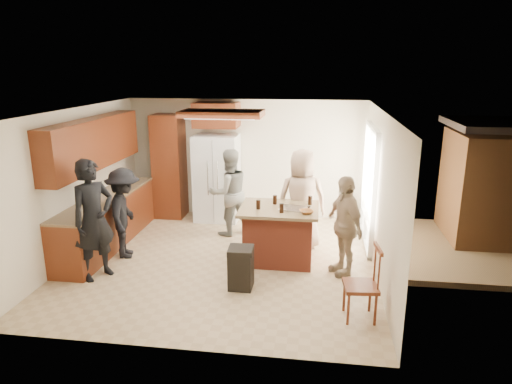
# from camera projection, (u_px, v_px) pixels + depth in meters

# --- Properties ---
(room_shell) EXTENTS (8.00, 5.20, 5.00)m
(room_shell) POSITION_uv_depth(u_px,v_px,m) (472.00, 195.00, 8.42)
(room_shell) COLOR tan
(room_shell) RESTS_ON ground
(person_front_left) EXTENTS (0.78, 0.84, 1.86)m
(person_front_left) POSITION_uv_depth(u_px,v_px,m) (94.00, 220.00, 6.87)
(person_front_left) COLOR black
(person_front_left) RESTS_ON ground
(person_behind_left) EXTENTS (0.95, 0.86, 1.67)m
(person_behind_left) POSITION_uv_depth(u_px,v_px,m) (229.00, 192.00, 8.69)
(person_behind_left) COLOR gray
(person_behind_left) RESTS_ON ground
(person_behind_right) EXTENTS (0.98, 0.74, 1.80)m
(person_behind_right) POSITION_uv_depth(u_px,v_px,m) (302.00, 200.00, 8.01)
(person_behind_right) COLOR tan
(person_behind_right) RESTS_ON ground
(person_side_right) EXTENTS (0.84, 1.04, 1.58)m
(person_side_right) POSITION_uv_depth(u_px,v_px,m) (344.00, 225.00, 7.03)
(person_side_right) COLOR tan
(person_side_right) RESTS_ON ground
(person_counter) EXTENTS (0.70, 1.08, 1.54)m
(person_counter) POSITION_uv_depth(u_px,v_px,m) (124.00, 213.00, 7.68)
(person_counter) COLOR black
(person_counter) RESTS_ON ground
(left_cabinetry) EXTENTS (0.64, 3.00, 2.30)m
(left_cabinetry) POSITION_uv_depth(u_px,v_px,m) (103.00, 195.00, 8.10)
(left_cabinetry) COLOR maroon
(left_cabinetry) RESTS_ON ground
(back_wall_units) EXTENTS (1.80, 0.60, 2.45)m
(back_wall_units) POSITION_uv_depth(u_px,v_px,m) (181.00, 154.00, 9.58)
(back_wall_units) COLOR maroon
(back_wall_units) RESTS_ON ground
(refrigerator) EXTENTS (0.90, 0.76, 1.80)m
(refrigerator) POSITION_uv_depth(u_px,v_px,m) (217.00, 178.00, 9.53)
(refrigerator) COLOR white
(refrigerator) RESTS_ON ground
(kitchen_island) EXTENTS (1.28, 1.03, 0.93)m
(kitchen_island) POSITION_uv_depth(u_px,v_px,m) (279.00, 234.00, 7.58)
(kitchen_island) COLOR #9B3B28
(kitchen_island) RESTS_ON ground
(island_items) EXTENTS (0.96, 0.65, 0.15)m
(island_items) POSITION_uv_depth(u_px,v_px,m) (293.00, 208.00, 7.33)
(island_items) COLOR silver
(island_items) RESTS_ON kitchen_island
(trash_bin) EXTENTS (0.38, 0.38, 0.63)m
(trash_bin) POSITION_uv_depth(u_px,v_px,m) (241.00, 268.00, 6.67)
(trash_bin) COLOR black
(trash_bin) RESTS_ON ground
(spindle_chair) EXTENTS (0.46, 0.46, 0.99)m
(spindle_chair) POSITION_uv_depth(u_px,v_px,m) (362.00, 286.00, 5.83)
(spindle_chair) COLOR maroon
(spindle_chair) RESTS_ON ground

